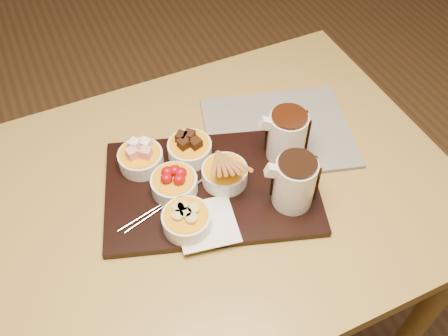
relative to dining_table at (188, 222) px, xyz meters
name	(u,v)px	position (x,y,z in m)	size (l,w,h in m)	color
ground	(199,330)	(0.00, 0.00, -0.65)	(5.00, 5.00, 0.00)	#55371D
dining_table	(188,222)	(0.00, 0.00, 0.00)	(1.20, 0.80, 0.75)	#A5883D
serving_board	(212,187)	(0.06, -0.01, 0.11)	(0.46, 0.30, 0.02)	black
napkin	(207,224)	(0.01, -0.09, 0.12)	(0.12, 0.12, 0.00)	white
bowl_marshmallows	(141,159)	(-0.06, 0.11, 0.14)	(0.10, 0.10, 0.04)	white
bowl_cake	(190,150)	(0.05, 0.09, 0.14)	(0.10, 0.10, 0.04)	white
bowl_strawberries	(174,185)	(-0.02, 0.01, 0.14)	(0.10, 0.10, 0.04)	white
bowl_biscotti	(225,174)	(0.09, -0.01, 0.14)	(0.10, 0.10, 0.04)	white
bowl_bananas	(187,221)	(-0.03, -0.08, 0.14)	(0.10, 0.10, 0.04)	white
pitcher_dark_chocolate	(294,183)	(0.20, -0.11, 0.18)	(0.09, 0.09, 0.12)	silver
pitcher_milk_chocolate	(287,136)	(0.25, 0.01, 0.18)	(0.09, 0.09, 0.12)	silver
fondue_skewers	(171,199)	(-0.03, -0.01, 0.12)	(0.26, 0.03, 0.01)	silver
newspaper	(278,132)	(0.28, 0.08, 0.10)	(0.35, 0.28, 0.01)	beige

